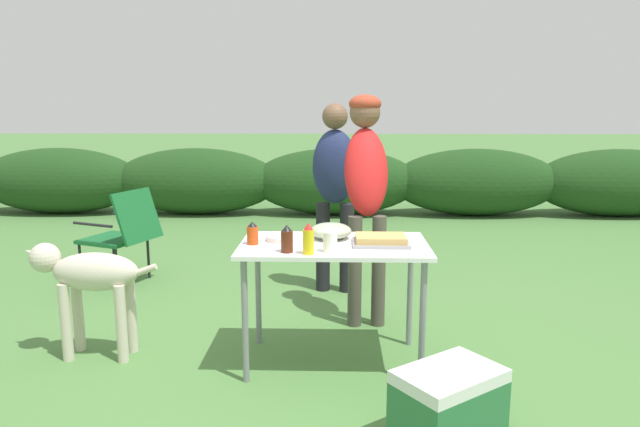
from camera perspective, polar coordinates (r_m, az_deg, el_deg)
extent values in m
plane|color=#4C7A3D|center=(3.59, 1.34, -14.56)|extent=(60.00, 60.00, 0.00)
ellipsoid|color=#1E4219|center=(9.10, -24.58, 3.00)|extent=(2.40, 0.90, 0.95)
ellipsoid|color=#1E4219|center=(8.41, -12.24, 3.18)|extent=(2.40, 0.90, 0.95)
ellipsoid|color=#1E4219|center=(8.17, 1.54, 3.20)|extent=(2.40, 0.90, 0.95)
ellipsoid|color=#1E4219|center=(8.40, 15.32, 3.04)|extent=(2.40, 0.90, 0.95)
ellipsoid|color=#1E4219|center=(9.09, 27.68, 2.74)|extent=(2.40, 0.90, 0.95)
cube|color=white|center=(3.35, 1.40, -3.22)|extent=(1.10, 0.64, 0.02)
cylinder|color=gray|center=(3.24, -7.50, -10.65)|extent=(0.04, 0.04, 0.71)
cylinder|color=gray|center=(3.24, 10.21, -10.75)|extent=(0.04, 0.04, 0.71)
cylinder|color=gray|center=(3.74, -6.20, -7.67)|extent=(0.04, 0.04, 0.71)
cylinder|color=gray|center=(3.74, 8.99, -7.75)|extent=(0.04, 0.04, 0.71)
cube|color=#9E9EA3|center=(3.33, 6.08, -2.95)|extent=(0.33, 0.24, 0.02)
cube|color=tan|center=(3.32, 6.09, -2.48)|extent=(0.29, 0.20, 0.04)
cylinder|color=white|center=(3.42, -3.50, -2.43)|extent=(0.23, 0.23, 0.03)
ellipsoid|color=#ADBC99|center=(3.46, 1.09, -1.74)|extent=(0.25, 0.25, 0.09)
cylinder|color=white|center=(3.14, 1.02, -2.84)|extent=(0.08, 0.08, 0.11)
cylinder|color=#562314|center=(3.14, -3.32, -2.81)|extent=(0.07, 0.07, 0.12)
cone|color=black|center=(3.12, -3.34, -1.43)|extent=(0.06, 0.06, 0.03)
cylinder|color=#CC4214|center=(3.34, -6.76, -2.19)|extent=(0.07, 0.07, 0.10)
cone|color=black|center=(3.32, -6.78, -1.06)|extent=(0.06, 0.06, 0.03)
cylinder|color=yellow|center=(3.09, -1.16, -2.86)|extent=(0.06, 0.06, 0.14)
cone|color=red|center=(3.07, -1.17, -1.28)|extent=(0.05, 0.05, 0.04)
cylinder|color=#4C473D|center=(4.01, 3.50, -5.81)|extent=(0.10, 0.10, 0.79)
cylinder|color=#4C473D|center=(4.03, 5.88, -5.77)|extent=(0.10, 0.10, 0.79)
ellipsoid|color=red|center=(4.00, 4.63, 4.22)|extent=(0.33, 0.46, 0.67)
sphere|color=brown|center=(4.10, 4.52, 10.04)|extent=(0.22, 0.22, 0.22)
ellipsoid|color=#993823|center=(4.10, 4.53, 10.88)|extent=(0.23, 0.23, 0.13)
cylinder|color=black|center=(4.78, 0.30, -3.36)|extent=(0.12, 0.12, 0.75)
cylinder|color=black|center=(4.75, 2.69, -3.46)|extent=(0.12, 0.12, 0.75)
ellipsoid|color=navy|center=(4.65, 1.53, 4.69)|extent=(0.40, 0.31, 0.60)
sphere|color=brown|center=(4.62, 1.55, 9.70)|extent=(0.21, 0.21, 0.21)
cylinder|color=beige|center=(3.69, -19.25, -10.38)|extent=(0.07, 0.07, 0.49)
cylinder|color=beige|center=(3.82, -18.36, -9.60)|extent=(0.07, 0.07, 0.49)
cylinder|color=beige|center=(3.84, -24.07, -9.92)|extent=(0.07, 0.07, 0.49)
cylinder|color=beige|center=(3.96, -23.04, -9.20)|extent=(0.07, 0.07, 0.49)
ellipsoid|color=beige|center=(3.73, -21.53, -5.43)|extent=(0.54, 0.25, 0.23)
sphere|color=beige|center=(3.86, -25.80, -4.00)|extent=(0.18, 0.18, 0.18)
cone|color=beige|center=(3.89, -26.76, -3.63)|extent=(0.14, 0.10, 0.13)
cylinder|color=beige|center=(3.61, -17.21, -5.49)|extent=(0.17, 0.05, 0.09)
cube|color=#19602D|center=(5.32, -19.93, -2.44)|extent=(0.60, 0.60, 0.03)
cube|color=#19602D|center=(5.09, -17.78, -0.24)|extent=(0.32, 0.49, 0.44)
cylinder|color=black|center=(5.09, -19.66, -5.25)|extent=(0.02, 0.02, 0.38)
cylinder|color=black|center=(5.38, -16.79, -4.24)|extent=(0.02, 0.02, 0.38)
cylinder|color=black|center=(5.37, -22.82, -4.67)|extent=(0.02, 0.02, 0.38)
cylinder|color=black|center=(5.64, -19.93, -3.76)|extent=(0.02, 0.02, 0.38)
cylinder|color=black|center=(5.12, -21.79, -1.04)|extent=(0.39, 0.17, 0.02)
cylinder|color=black|center=(5.45, -18.41, -0.16)|extent=(0.39, 0.17, 0.02)
cube|color=#286B3D|center=(2.87, 12.70, -18.63)|extent=(0.58, 0.54, 0.28)
cube|color=silver|center=(2.79, 12.85, -15.58)|extent=(0.58, 0.54, 0.06)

